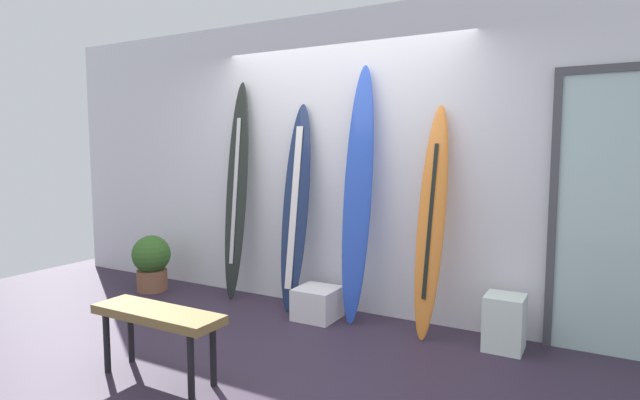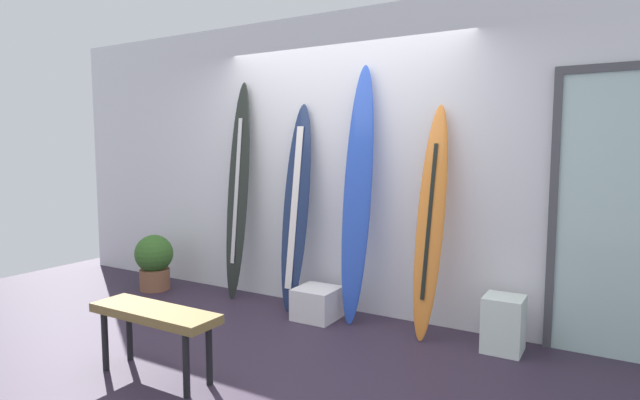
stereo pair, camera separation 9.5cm
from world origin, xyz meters
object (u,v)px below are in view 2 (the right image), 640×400
surfboard_charcoal (238,193)px  display_block_left (503,324)px  surfboard_cobalt (357,196)px  bench (154,318)px  surfboard_sunset (430,221)px  display_block_center (317,303)px  potted_plant (154,260)px  surfboard_navy (296,209)px  glass_door (636,211)px

surfboard_charcoal → display_block_left: 2.80m
surfboard_cobalt → display_block_left: surfboard_cobalt is taller
surfboard_charcoal → display_block_left: (2.66, -0.10, -0.88)m
bench → surfboard_sunset: bearing=51.9°
display_block_center → surfboard_cobalt: bearing=23.9°
potted_plant → bench: bearing=-41.4°
surfboard_sunset → display_block_center: 1.30m
surfboard_sunset → surfboard_charcoal: bearing=178.2°
display_block_left → potted_plant: (-3.63, -0.16, 0.11)m
surfboard_navy → glass_door: bearing=3.9°
surfboard_charcoal → potted_plant: bearing=-165.0°
surfboard_cobalt → potted_plant: size_ratio=3.78×
surfboard_cobalt → bench: bearing=-110.7°
bench → glass_door: bearing=35.0°
display_block_left → glass_door: glass_door is taller
display_block_left → bench: 2.55m
glass_door → potted_plant: glass_door is taller
surfboard_navy → display_block_left: (1.93, -0.08, -0.76)m
surfboard_cobalt → bench: surfboard_cobalt is taller
potted_plant → surfboard_sunset: bearing=3.7°
display_block_left → display_block_center: 1.61m
display_block_left → display_block_center: size_ratio=1.15×
potted_plant → display_block_left: bearing=2.6°
surfboard_cobalt → surfboard_sunset: (0.68, -0.03, -0.17)m
surfboard_cobalt → display_block_left: (1.28, -0.07, -0.92)m
surfboard_navy → bench: (0.00, -1.74, -0.56)m
potted_plant → display_block_center: bearing=2.3°
display_block_center → potted_plant: size_ratio=0.61×
surfboard_navy → glass_door: 2.76m
display_block_center → potted_plant: (-2.02, -0.08, 0.18)m
display_block_left → surfboard_cobalt: bearing=177.1°
display_block_left → surfboard_sunset: bearing=176.8°
display_block_center → glass_door: 2.63m
surfboard_charcoal → surfboard_navy: bearing=-1.7°
surfboard_cobalt → glass_door: size_ratio=1.07×
surfboard_charcoal → potted_plant: surfboard_charcoal is taller
surfboard_navy → surfboard_cobalt: surfboard_cobalt is taller
glass_door → display_block_center: bearing=-171.9°
surfboard_charcoal → surfboard_cobalt: surfboard_cobalt is taller
surfboard_navy → display_block_left: 2.08m
surfboard_sunset → surfboard_navy: bearing=178.1°
surfboard_charcoal → glass_door: (3.48, 0.17, 0.01)m
bench → display_block_left: bearing=40.7°
surfboard_navy → surfboard_cobalt: 0.67m
surfboard_navy → display_block_center: surfboard_navy is taller
glass_door → bench: bearing=-145.0°
bench → surfboard_cobalt: bearing=69.3°
surfboard_charcoal → glass_door: bearing=2.8°
surfboard_cobalt → bench: 1.98m
surfboard_sunset → glass_door: 1.45m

